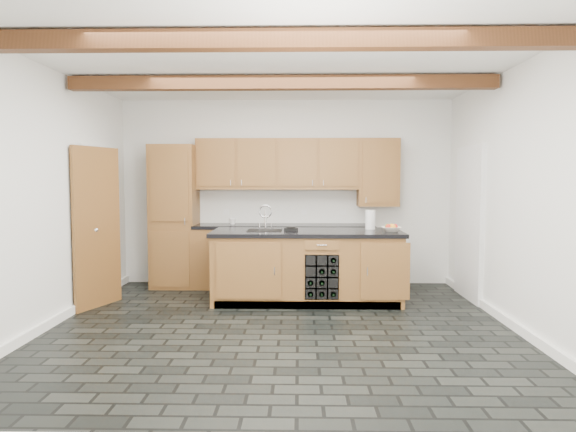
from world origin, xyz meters
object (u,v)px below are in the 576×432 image
(island, at_px, (307,266))
(paper_towel, at_px, (370,220))
(kitchen_scale, at_px, (291,229))
(fruit_bowl, at_px, (391,229))

(island, distance_m, paper_towel, 1.06)
(kitchen_scale, xyz_separation_m, paper_towel, (1.06, 0.25, 0.10))
(fruit_bowl, bearing_deg, paper_towel, 126.81)
(paper_towel, bearing_deg, fruit_bowl, -53.19)
(kitchen_scale, distance_m, fruit_bowl, 1.29)
(island, height_order, kitchen_scale, kitchen_scale)
(fruit_bowl, bearing_deg, island, 175.64)
(island, distance_m, kitchen_scale, 0.53)
(island, distance_m, fruit_bowl, 1.19)
(kitchen_scale, xyz_separation_m, fruit_bowl, (1.29, -0.05, 0.01))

